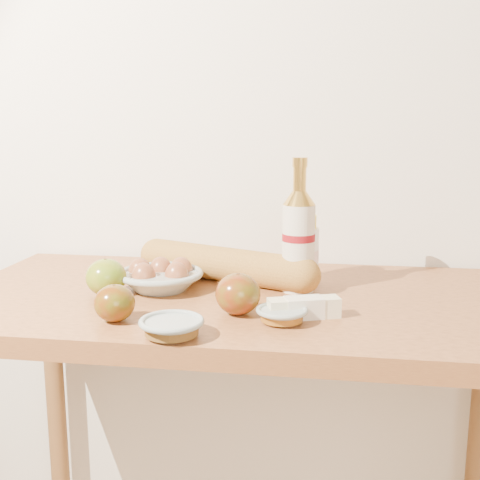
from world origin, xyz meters
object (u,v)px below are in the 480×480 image
cream_bottle (302,251)px  egg_bowl (161,277)px  bourbon_bottle (298,238)px  baguette (224,264)px  table (242,351)px

cream_bottle → egg_bowl: 0.31m
bourbon_bottle → cream_bottle: bourbon_bottle is taller
bourbon_bottle → baguette: bourbon_bottle is taller
table → baguette: 0.20m
bourbon_bottle → cream_bottle: (0.00, 0.07, -0.04)m
egg_bowl → baguette: 0.15m
table → bourbon_bottle: size_ratio=4.32×
bourbon_bottle → egg_bowl: 0.30m
egg_bowl → baguette: size_ratio=0.49×
cream_bottle → bourbon_bottle: bearing=-74.9°
table → bourbon_bottle: 0.26m
bourbon_bottle → egg_bowl: bearing=176.4°
cream_bottle → egg_bowl: (-0.29, -0.11, -0.04)m
table → egg_bowl: bearing=175.9°
baguette → table: bearing=-39.1°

